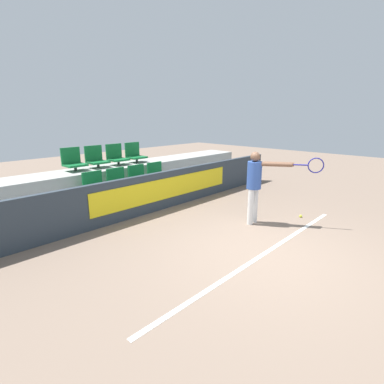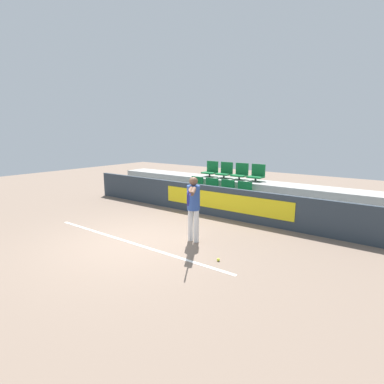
{
  "view_description": "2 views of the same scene",
  "coord_description": "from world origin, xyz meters",
  "px_view_note": "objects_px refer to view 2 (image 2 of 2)",
  "views": [
    {
      "loc": [
        -4.39,
        -2.4,
        2.38
      ],
      "look_at": [
        0.29,
        1.99,
        0.7
      ],
      "focal_mm": 28.0,
      "sensor_mm": 36.0,
      "label": 1
    },
    {
      "loc": [
        5.3,
        -4.7,
        2.62
      ],
      "look_at": [
        0.38,
        1.94,
        0.99
      ],
      "focal_mm": 28.0,
      "sensor_mm": 36.0,
      "label": 2
    }
  ],
  "objects_px": {
    "stadium_chair_1": "(210,188)",
    "stadium_chair_7": "(257,174)",
    "stadium_chair_5": "(225,171)",
    "stadium_chair_4": "(211,170)",
    "stadium_chair_6": "(240,173)",
    "stadium_chair_0": "(195,186)",
    "stadium_chair_2": "(226,190)",
    "tennis_ball": "(218,260)",
    "stadium_chair_3": "(243,192)",
    "tennis_player": "(193,203)"
  },
  "relations": [
    {
      "from": "stadium_chair_5",
      "to": "stadium_chair_7",
      "type": "height_order",
      "value": "same"
    },
    {
      "from": "stadium_chair_1",
      "to": "stadium_chair_4",
      "type": "xyz_separation_m",
      "value": [
        -0.64,
        1.01,
        0.49
      ]
    },
    {
      "from": "stadium_chair_7",
      "to": "tennis_ball",
      "type": "distance_m",
      "value": 4.97
    },
    {
      "from": "stadium_chair_2",
      "to": "tennis_player",
      "type": "relative_size",
      "value": 0.36
    },
    {
      "from": "stadium_chair_1",
      "to": "stadium_chair_2",
      "type": "bearing_deg",
      "value": 0.0
    },
    {
      "from": "stadium_chair_3",
      "to": "tennis_ball",
      "type": "height_order",
      "value": "stadium_chair_3"
    },
    {
      "from": "stadium_chair_3",
      "to": "tennis_player",
      "type": "bearing_deg",
      "value": -85.57
    },
    {
      "from": "stadium_chair_5",
      "to": "stadium_chair_4",
      "type": "bearing_deg",
      "value": 180.0
    },
    {
      "from": "stadium_chair_2",
      "to": "stadium_chair_3",
      "type": "relative_size",
      "value": 1.0
    },
    {
      "from": "stadium_chair_5",
      "to": "tennis_player",
      "type": "height_order",
      "value": "tennis_player"
    },
    {
      "from": "stadium_chair_5",
      "to": "stadium_chair_6",
      "type": "bearing_deg",
      "value": 0.0
    },
    {
      "from": "stadium_chair_0",
      "to": "tennis_ball",
      "type": "height_order",
      "value": "stadium_chair_0"
    },
    {
      "from": "stadium_chair_3",
      "to": "stadium_chair_4",
      "type": "xyz_separation_m",
      "value": [
        -1.91,
        1.01,
        0.49
      ]
    },
    {
      "from": "stadium_chair_3",
      "to": "stadium_chair_1",
      "type": "bearing_deg",
      "value": 180.0
    },
    {
      "from": "stadium_chair_0",
      "to": "stadium_chair_4",
      "type": "distance_m",
      "value": 1.12
    },
    {
      "from": "tennis_player",
      "to": "stadium_chair_5",
      "type": "bearing_deg",
      "value": 78.98
    },
    {
      "from": "stadium_chair_5",
      "to": "tennis_player",
      "type": "xyz_separation_m",
      "value": [
        1.51,
        -4.07,
        -0.23
      ]
    },
    {
      "from": "stadium_chair_5",
      "to": "stadium_chair_6",
      "type": "xyz_separation_m",
      "value": [
        0.64,
        0.0,
        0.0
      ]
    },
    {
      "from": "stadium_chair_0",
      "to": "stadium_chair_2",
      "type": "relative_size",
      "value": 1.0
    },
    {
      "from": "tennis_player",
      "to": "stadium_chair_4",
      "type": "bearing_deg",
      "value": 86.43
    },
    {
      "from": "tennis_player",
      "to": "tennis_ball",
      "type": "bearing_deg",
      "value": -59.65
    },
    {
      "from": "stadium_chair_0",
      "to": "stadium_chair_2",
      "type": "height_order",
      "value": "same"
    },
    {
      "from": "stadium_chair_1",
      "to": "stadium_chair_7",
      "type": "distance_m",
      "value": 1.7
    },
    {
      "from": "stadium_chair_5",
      "to": "stadium_chair_7",
      "type": "distance_m",
      "value": 1.27
    },
    {
      "from": "stadium_chair_0",
      "to": "stadium_chair_4",
      "type": "height_order",
      "value": "stadium_chair_4"
    },
    {
      "from": "stadium_chair_4",
      "to": "tennis_player",
      "type": "xyz_separation_m",
      "value": [
        2.15,
        -4.07,
        -0.23
      ]
    },
    {
      "from": "stadium_chair_5",
      "to": "tennis_player",
      "type": "relative_size",
      "value": 0.36
    },
    {
      "from": "stadium_chair_4",
      "to": "tennis_player",
      "type": "height_order",
      "value": "tennis_player"
    },
    {
      "from": "stadium_chair_1",
      "to": "stadium_chair_3",
      "type": "distance_m",
      "value": 1.27
    },
    {
      "from": "stadium_chair_1",
      "to": "stadium_chair_4",
      "type": "height_order",
      "value": "stadium_chair_4"
    },
    {
      "from": "stadium_chair_4",
      "to": "stadium_chair_7",
      "type": "distance_m",
      "value": 1.91
    },
    {
      "from": "stadium_chair_7",
      "to": "stadium_chair_6",
      "type": "bearing_deg",
      "value": 180.0
    },
    {
      "from": "stadium_chair_1",
      "to": "stadium_chair_7",
      "type": "height_order",
      "value": "stadium_chair_7"
    },
    {
      "from": "stadium_chair_6",
      "to": "stadium_chair_0",
      "type": "bearing_deg",
      "value": -141.5
    },
    {
      "from": "stadium_chair_7",
      "to": "stadium_chair_1",
      "type": "bearing_deg",
      "value": -141.5
    },
    {
      "from": "stadium_chair_3",
      "to": "stadium_chair_5",
      "type": "bearing_deg",
      "value": 141.5
    },
    {
      "from": "stadium_chair_6",
      "to": "stadium_chair_7",
      "type": "bearing_deg",
      "value": 0.0
    },
    {
      "from": "stadium_chair_1",
      "to": "stadium_chair_4",
      "type": "distance_m",
      "value": 1.29
    },
    {
      "from": "stadium_chair_2",
      "to": "stadium_chair_7",
      "type": "bearing_deg",
      "value": 57.85
    },
    {
      "from": "stadium_chair_0",
      "to": "tennis_ball",
      "type": "relative_size",
      "value": 8.82
    },
    {
      "from": "stadium_chair_5",
      "to": "tennis_ball",
      "type": "distance_m",
      "value": 5.45
    },
    {
      "from": "stadium_chair_7",
      "to": "tennis_ball",
      "type": "height_order",
      "value": "stadium_chair_7"
    },
    {
      "from": "stadium_chair_0",
      "to": "stadium_chair_6",
      "type": "bearing_deg",
      "value": 38.5
    },
    {
      "from": "stadium_chair_1",
      "to": "stadium_chair_5",
      "type": "relative_size",
      "value": 1.0
    },
    {
      "from": "stadium_chair_2",
      "to": "stadium_chair_6",
      "type": "distance_m",
      "value": 1.12
    },
    {
      "from": "stadium_chair_7",
      "to": "tennis_ball",
      "type": "xyz_separation_m",
      "value": [
        1.31,
        -4.65,
        -1.18
      ]
    },
    {
      "from": "stadium_chair_6",
      "to": "stadium_chair_7",
      "type": "xyz_separation_m",
      "value": [
        0.64,
        0.0,
        0.0
      ]
    },
    {
      "from": "stadium_chair_2",
      "to": "tennis_ball",
      "type": "height_order",
      "value": "stadium_chair_2"
    },
    {
      "from": "stadium_chair_2",
      "to": "stadium_chair_3",
      "type": "bearing_deg",
      "value": 0.0
    },
    {
      "from": "stadium_chair_0",
      "to": "tennis_player",
      "type": "distance_m",
      "value": 3.74
    }
  ]
}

